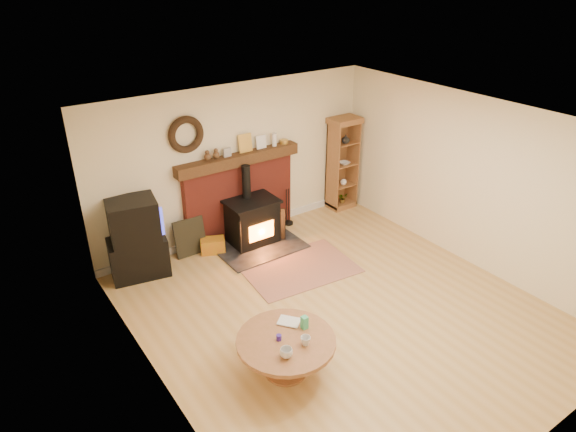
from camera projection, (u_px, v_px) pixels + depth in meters
ground at (340, 311)px, 7.01m from camera, size 5.50×5.50×0.00m
room_shell at (340, 195)px, 6.29m from camera, size 5.02×5.52×2.61m
chimney_breast at (239, 192)px, 8.60m from camera, size 2.20×0.22×1.78m
wood_stove at (253, 223)px, 8.51m from camera, size 1.40×1.00×1.34m
area_rug at (299, 268)px, 7.96m from camera, size 1.78×1.31×0.01m
tv_unit at (136, 240)px, 7.58m from camera, size 0.93×0.73×1.22m
curio_cabinet at (342, 163)px, 9.57m from camera, size 0.56×0.41×1.76m
firelog_box at (213, 246)px, 8.35m from camera, size 0.45×0.38×0.24m
leaning_painting at (190, 237)px, 8.22m from camera, size 0.52×0.14×0.62m
fire_tools at (288, 219)px, 9.24m from camera, size 0.16×0.16×0.70m
coffee_table at (286, 346)px, 5.81m from camera, size 1.14×1.14×0.64m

